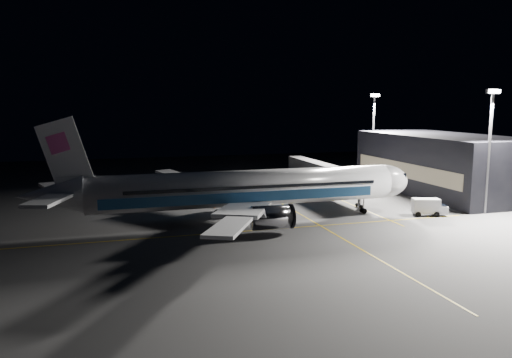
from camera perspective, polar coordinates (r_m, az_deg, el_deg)
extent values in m
plane|color=#4C4C4F|center=(78.78, -1.12, -4.84)|extent=(200.00, 200.00, 0.00)
cube|color=gold|center=(81.90, 5.66, -4.36)|extent=(0.25, 80.00, 0.01)
cube|color=gold|center=(73.17, 0.11, -5.89)|extent=(70.00, 0.25, 0.01)
cube|color=gold|center=(95.66, 10.10, -2.57)|extent=(0.25, 40.00, 0.01)
cylinder|color=silver|center=(77.72, -1.14, -1.04)|extent=(48.00, 5.60, 5.60)
ellipsoid|color=silver|center=(87.05, 14.29, -0.26)|extent=(8.96, 5.60, 5.60)
cube|color=black|center=(88.10, 15.61, 0.44)|extent=(2.20, 3.40, 0.90)
cone|color=silver|center=(75.52, -22.51, -1.75)|extent=(9.00, 5.49, 5.49)
cube|color=#1D4D85|center=(80.28, -2.34, -1.39)|extent=(42.24, 0.25, 1.50)
cube|color=#1D4D85|center=(74.98, -1.32, -2.09)|extent=(42.24, 0.25, 1.50)
cube|color=silver|center=(85.08, -4.17, -1.31)|extent=(11.36, 15.23, 1.53)
cube|color=silver|center=(69.79, -1.39, -3.48)|extent=(11.36, 15.23, 1.53)
cube|color=silver|center=(96.27, -8.66, 0.29)|extent=(8.57, 13.22, 1.31)
cube|color=silver|center=(56.60, -3.03, -5.46)|extent=(8.57, 13.22, 1.31)
cube|color=silver|center=(80.52, -21.78, -0.89)|extent=(6.20, 9.67, 0.45)
cube|color=silver|center=(70.32, -22.56, -2.23)|extent=(6.20, 9.67, 0.45)
cube|color=white|center=(74.52, -21.01, 2.79)|extent=(7.53, 0.40, 10.28)
cube|color=#E14DA6|center=(74.48, -21.68, 3.83)|extent=(3.22, 0.55, 3.22)
cylinder|color=#B7B7BF|center=(87.07, -1.92, -1.83)|extent=(5.60, 3.40, 3.40)
cylinder|color=#B7B7BF|center=(70.13, 1.75, -4.39)|extent=(5.60, 3.40, 3.40)
cylinder|color=#9999A0|center=(86.05, 12.18, -3.03)|extent=(0.26, 0.26, 2.50)
cylinder|color=black|center=(86.21, 12.17, -3.55)|extent=(0.90, 0.70, 0.90)
cylinder|color=#9999A0|center=(81.89, -3.95, -3.45)|extent=(0.26, 0.26, 2.50)
cylinder|color=#9999A0|center=(73.71, -2.51, -4.79)|extent=(0.26, 0.26, 2.50)
cylinder|color=black|center=(82.03, -3.94, -3.92)|extent=(1.10, 1.60, 1.10)
cylinder|color=black|center=(73.88, -2.50, -5.32)|extent=(1.10, 1.60, 1.10)
cube|color=black|center=(110.68, 20.46, 1.67)|extent=(18.00, 40.00, 12.00)
cube|color=brown|center=(105.65, 16.49, 1.00)|extent=(0.15, 36.00, 3.00)
cube|color=#B2B2B7|center=(103.89, 7.71, 0.93)|extent=(3.00, 33.90, 2.80)
cube|color=#B2B2B7|center=(89.80, 11.82, -0.37)|extent=(3.60, 3.20, 3.40)
cylinder|color=#9999A0|center=(90.31, 11.76, -2.28)|extent=(0.70, 0.70, 3.10)
cylinder|color=black|center=(89.77, 12.01, -3.13)|extent=(0.70, 0.30, 0.70)
cylinder|color=black|center=(91.32, 11.47, -2.92)|extent=(0.70, 0.30, 0.70)
cylinder|color=#59595E|center=(122.07, 13.23, 4.46)|extent=(0.44, 0.44, 20.00)
cube|color=#59595E|center=(121.81, 13.40, 9.30)|extent=(2.40, 0.50, 0.80)
cube|color=white|center=(121.50, 13.48, 9.30)|extent=(2.20, 0.15, 0.60)
cylinder|color=#59595E|center=(91.06, 25.06, 2.55)|extent=(0.44, 0.44, 20.00)
cube|color=#59595E|center=(90.71, 25.48, 9.03)|extent=(2.40, 0.50, 0.80)
cube|color=white|center=(90.44, 25.63, 9.03)|extent=(2.20, 0.15, 0.60)
cube|color=silver|center=(87.00, 18.83, -2.90)|extent=(4.72, 3.35, 2.35)
cube|color=silver|center=(87.92, 20.41, -3.29)|extent=(2.25, 2.46, 1.28)
cube|color=black|center=(87.82, 20.43, -2.95)|extent=(1.78, 2.12, 0.53)
cylinder|color=black|center=(88.74, 19.51, -3.53)|extent=(0.90, 0.52, 0.85)
cylinder|color=black|center=(86.66, 19.96, -3.83)|extent=(0.90, 0.52, 0.85)
cylinder|color=black|center=(87.87, 17.65, -3.55)|extent=(0.90, 0.52, 0.85)
cylinder|color=black|center=(85.77, 18.06, -3.87)|extent=(0.90, 0.52, 0.85)
cube|color=black|center=(99.08, -3.05, -1.59)|extent=(2.69, 1.82, 1.17)
cube|color=black|center=(98.95, -3.05, -1.17)|extent=(1.16, 1.16, 0.64)
sphere|color=#FFF2CC|center=(98.20, -3.29, -1.69)|extent=(0.28, 0.28, 0.28)
sphere|color=#FFF2CC|center=(98.35, -2.67, -1.67)|extent=(0.28, 0.28, 0.28)
cylinder|color=black|center=(100.19, -2.58, -1.76)|extent=(0.66, 0.29, 0.64)
cylinder|color=black|center=(98.43, -2.42, -1.94)|extent=(0.66, 0.29, 0.64)
cylinder|color=black|center=(99.92, -3.67, -1.79)|extent=(0.66, 0.29, 0.64)
cylinder|color=black|center=(98.15, -3.53, -1.98)|extent=(0.66, 0.29, 0.64)
cone|color=#E74F09|center=(91.98, -2.07, -2.71)|extent=(0.38, 0.38, 0.57)
cone|color=#E74F09|center=(81.97, -3.35, -4.09)|extent=(0.44, 0.44, 0.66)
cone|color=#E74F09|center=(88.69, -4.79, -3.16)|extent=(0.38, 0.38, 0.57)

